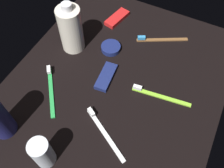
# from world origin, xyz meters

# --- Properties ---
(ground_plane) EXTENTS (0.84, 0.64, 0.01)m
(ground_plane) POSITION_xyz_m (0.00, 0.00, -0.01)
(ground_plane) COLOR black
(bodywash_bottle) EXTENTS (0.08, 0.08, 0.18)m
(bodywash_bottle) POSITION_xyz_m (0.10, 0.20, 0.08)
(bodywash_bottle) COLOR silver
(bodywash_bottle) RESTS_ON ground_plane
(deodorant_stick) EXTENTS (0.05, 0.05, 0.10)m
(deodorant_stick) POSITION_xyz_m (-0.27, 0.05, 0.05)
(deodorant_stick) COLOR silver
(deodorant_stick) RESTS_ON ground_plane
(toothbrush_brown) EXTENTS (0.10, 0.16, 0.02)m
(toothbrush_brown) POSITION_xyz_m (0.26, -0.06, 0.01)
(toothbrush_brown) COLOR brown
(toothbrush_brown) RESTS_ON ground_plane
(toothbrush_lime) EXTENTS (0.03, 0.18, 0.02)m
(toothbrush_lime) POSITION_xyz_m (0.04, -0.13, 0.01)
(toothbrush_lime) COLOR #8CD133
(toothbrush_lime) RESTS_ON ground_plane
(toothbrush_white) EXTENTS (0.10, 0.16, 0.02)m
(toothbrush_white) POSITION_xyz_m (-0.13, -0.04, 0.01)
(toothbrush_white) COLOR white
(toothbrush_white) RESTS_ON ground_plane
(toothbrush_green) EXTENTS (0.15, 0.12, 0.02)m
(toothbrush_green) POSITION_xyz_m (-0.08, 0.17, 0.01)
(toothbrush_green) COLOR green
(toothbrush_green) RESTS_ON ground_plane
(snack_bar_red) EXTENTS (0.11, 0.06, 0.01)m
(snack_bar_red) POSITION_xyz_m (0.28, 0.12, 0.01)
(snack_bar_red) COLOR red
(snack_bar_red) RESTS_ON ground_plane
(snack_bar_navy) EXTENTS (0.11, 0.05, 0.01)m
(snack_bar_navy) POSITION_xyz_m (0.03, 0.04, 0.01)
(snack_bar_navy) COLOR navy
(snack_bar_navy) RESTS_ON ground_plane
(cream_tin_left) EXTENTS (0.07, 0.07, 0.02)m
(cream_tin_left) POSITION_xyz_m (0.14, 0.08, 0.01)
(cream_tin_left) COLOR navy
(cream_tin_left) RESTS_ON ground_plane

